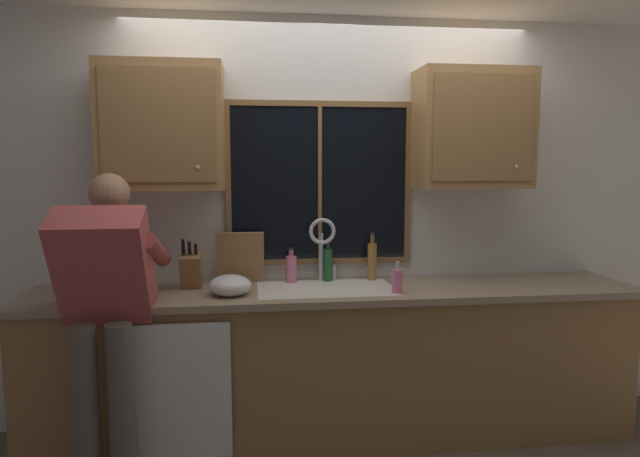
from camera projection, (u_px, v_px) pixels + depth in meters
back_wall at (328, 222)px, 3.57m from camera, size 5.93×0.12×2.55m
window_glass at (320, 184)px, 3.46m from camera, size 1.10×0.02×0.95m
window_frame_top at (320, 104)px, 3.40m from camera, size 1.17×0.02×0.04m
window_frame_bottom at (320, 261)px, 3.51m from camera, size 1.17×0.02×0.04m
window_frame_left at (228, 184)px, 3.38m from camera, size 0.03×0.02×0.95m
window_frame_right at (408, 183)px, 3.52m from camera, size 0.03×0.02×0.95m
window_mullion_center at (320, 184)px, 3.45m from camera, size 0.02×0.02×0.95m
lower_cabinet_run at (336, 366)px, 3.32m from camera, size 3.53×0.58×0.88m
countertop at (337, 292)px, 3.25m from camera, size 3.59×0.62×0.04m
dishwasher_front at (174, 392)px, 2.90m from camera, size 0.60×0.02×0.74m
upper_cabinet_left at (163, 127)px, 3.15m from camera, size 0.69×0.36×0.72m
upper_cabinet_right at (473, 129)px, 3.38m from camera, size 0.69×0.36×0.72m
sink at (326, 305)px, 3.26m from camera, size 0.80×0.46×0.21m
faucet at (323, 242)px, 3.40m from camera, size 0.18×0.09×0.40m
person_standing at (105, 299)px, 2.76m from camera, size 0.53×0.66×1.60m
knife_block at (191, 270)px, 3.24m from camera, size 0.12×0.18×0.32m
cutting_board at (240, 258)px, 3.38m from camera, size 0.29×0.09×0.32m
mixing_bowl at (230, 285)px, 3.09m from camera, size 0.24×0.24×0.12m
soap_dispenser at (397, 281)px, 3.13m from camera, size 0.06×0.07×0.18m
bottle_green_glass at (291, 268)px, 3.40m from camera, size 0.07×0.07×0.22m
bottle_tall_clear at (372, 260)px, 3.47m from camera, size 0.06×0.06×0.30m
bottle_amber_small at (328, 264)px, 3.44m from camera, size 0.06×0.06×0.26m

